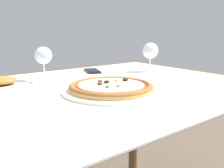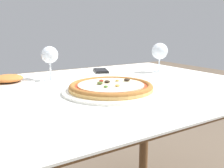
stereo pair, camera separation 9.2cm
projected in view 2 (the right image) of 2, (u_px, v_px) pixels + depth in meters
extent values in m
cube|color=brown|center=(98.00, 93.00, 1.01)|extent=(1.22, 0.86, 0.04)
cube|color=silver|center=(98.00, 88.00, 1.01)|extent=(1.32, 0.96, 0.01)
cylinder|color=brown|center=(144.00, 124.00, 1.68)|extent=(0.06, 0.06, 0.71)
cylinder|color=white|center=(112.00, 91.00, 0.92)|extent=(0.36, 0.36, 0.01)
cylinder|color=tan|center=(112.00, 88.00, 0.92)|extent=(0.31, 0.31, 0.01)
torus|color=#935B28|center=(112.00, 86.00, 0.92)|extent=(0.31, 0.31, 0.02)
cylinder|color=#BC381E|center=(112.00, 86.00, 0.92)|extent=(0.27, 0.27, 0.00)
cylinder|color=beige|center=(112.00, 85.00, 0.92)|extent=(0.24, 0.24, 0.00)
ellipsoid|color=#425123|center=(100.00, 83.00, 0.91)|extent=(0.02, 0.02, 0.01)
ellipsoid|color=#BC9342|center=(117.00, 80.00, 0.97)|extent=(0.01, 0.01, 0.01)
ellipsoid|color=#A83323|center=(101.00, 81.00, 0.96)|extent=(0.02, 0.02, 0.01)
ellipsoid|color=#4C7A33|center=(106.00, 86.00, 0.87)|extent=(0.01, 0.01, 0.01)
ellipsoid|color=#2D2319|center=(127.00, 80.00, 0.97)|extent=(0.02, 0.02, 0.01)
ellipsoid|color=#2D2319|center=(107.00, 82.00, 0.94)|extent=(0.02, 0.02, 0.01)
ellipsoid|color=#BC9342|center=(118.00, 85.00, 0.88)|extent=(0.02, 0.02, 0.01)
cylinder|color=silver|center=(51.00, 80.00, 1.13)|extent=(0.06, 0.06, 0.00)
cylinder|color=silver|center=(50.00, 71.00, 1.12)|extent=(0.01, 0.01, 0.08)
sphere|color=silver|center=(50.00, 55.00, 1.11)|extent=(0.08, 0.08, 0.08)
cylinder|color=silver|center=(159.00, 72.00, 1.36)|extent=(0.06, 0.06, 0.00)
cylinder|color=silver|center=(159.00, 65.00, 1.35)|extent=(0.01, 0.01, 0.07)
sphere|color=silver|center=(160.00, 51.00, 1.34)|extent=(0.09, 0.09, 0.09)
cube|color=black|center=(101.00, 71.00, 1.37)|extent=(0.12, 0.16, 0.01)
cube|color=black|center=(101.00, 70.00, 1.37)|extent=(0.10, 0.14, 0.00)
cylinder|color=white|center=(8.00, 83.00, 1.05)|extent=(0.21, 0.21, 0.01)
ellipsoid|color=#BC662D|center=(8.00, 78.00, 1.05)|extent=(0.12, 0.12, 0.03)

